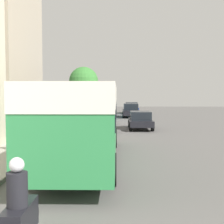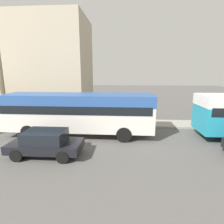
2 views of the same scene
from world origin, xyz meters
name	(u,v)px [view 2 (image 2 of 2)]	position (x,y,z in m)	size (l,w,h in m)	color
building_far_terrace	(54,67)	(-9.29, 17.54, 5.04)	(6.19, 7.45, 10.09)	#BCAD93
bus_following	(79,109)	(-1.95, 22.09, 1.93)	(2.52, 10.34, 2.96)	silver
car_far_curb	(46,142)	(1.35, 21.09, 0.73)	(1.81, 3.84, 1.38)	black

